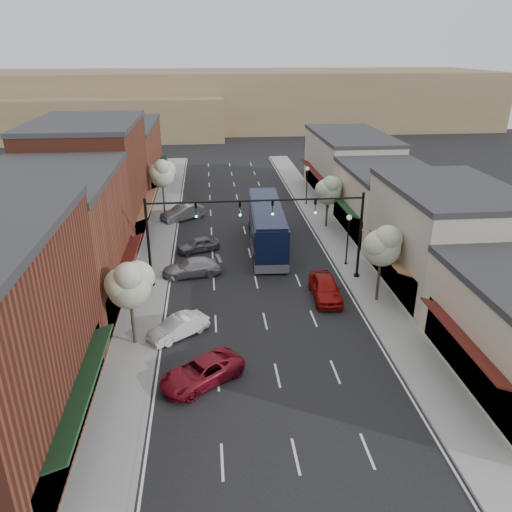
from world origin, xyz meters
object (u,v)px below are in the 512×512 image
object	(u,v)px
parked_car_a	(201,372)
signal_mast_right	(330,224)
parked_car_c	(192,267)
lamp_post_far	(307,179)
parked_car_d	(198,245)
tree_right_near	(383,244)
lamp_post_near	(348,232)
parked_car_b	(178,327)
tree_right_far	(329,189)
red_hatchback	(325,288)
signal_mast_left	(180,229)
tree_left_near	(129,283)
tree_left_far	(162,173)
coach_bus	(266,226)
parked_car_e	(183,212)

from	to	relation	value
parked_car_a	signal_mast_right	bearing A→B (deg)	105.40
parked_car_c	signal_mast_right	bearing A→B (deg)	71.91
lamp_post_far	parked_car_d	bearing A→B (deg)	-133.20
tree_right_near	lamp_post_near	xyz separation A→B (m)	(-0.55, 6.56, -1.45)
lamp_post_far	parked_car_b	bearing A→B (deg)	-116.25
tree_right_far	parked_car_a	world-z (taller)	tree_right_far
tree_right_near	red_hatchback	bearing A→B (deg)	165.40
lamp_post_far	parked_car_b	distance (m)	30.54
signal_mast_left	parked_car_c	size ratio (longest dim) A/B	1.74
parked_car_c	parked_car_d	world-z (taller)	parked_car_c
tree_left_near	tree_left_far	size ratio (longest dim) A/B	0.93
tree_right_near	parked_car_a	world-z (taller)	tree_right_near
tree_left_near	lamp_post_far	size ratio (longest dim) A/B	1.28
parked_car_a	parked_car_c	distance (m)	13.98
tree_right_near	lamp_post_near	world-z (taller)	tree_right_near
signal_mast_right	red_hatchback	xyz separation A→B (m)	(-0.89, -3.11, -3.80)
tree_left_near	parked_car_b	distance (m)	4.47
signal_mast_right	tree_right_near	world-z (taller)	signal_mast_right
lamp_post_near	lamp_post_far	distance (m)	17.50
lamp_post_near	red_hatchback	world-z (taller)	lamp_post_near
signal_mast_right	tree_left_far	bearing A→B (deg)	127.71
tree_right_far	coach_bus	xyz separation A→B (m)	(-6.69, -4.59, -1.97)
tree_left_near	red_hatchback	world-z (taller)	tree_left_near
coach_bus	parked_car_d	size ratio (longest dim) A/B	3.39
lamp_post_near	parked_car_d	size ratio (longest dim) A/B	1.17
signal_mast_right	parked_car_b	distance (m)	14.02
parked_car_c	parked_car_d	xyz separation A→B (m)	(0.44, 5.06, -0.04)
tree_right_far	parked_car_e	world-z (taller)	tree_right_far
tree_left_near	red_hatchback	size ratio (longest dim) A/B	1.18
tree_right_near	parked_car_b	xyz separation A→B (m)	(-14.02, -3.26, -3.80)
lamp_post_far	parked_car_d	size ratio (longest dim) A/B	1.17
red_hatchback	tree_right_near	bearing A→B (deg)	-12.66
tree_left_far	parked_car_d	xyz separation A→B (m)	(3.69, -11.11, -3.96)
lamp_post_far	tree_left_far	bearing A→B (deg)	-172.70
tree_left_near	parked_car_e	size ratio (longest dim) A/B	1.19
signal_mast_right	tree_left_near	bearing A→B (deg)	-149.86
signal_mast_right	tree_right_near	size ratio (longest dim) A/B	1.38
coach_bus	parked_car_a	size ratio (longest dim) A/B	2.69
signal_mast_left	lamp_post_near	size ratio (longest dim) A/B	1.85
red_hatchback	parked_car_a	size ratio (longest dim) A/B	1.01
tree_left_near	parked_car_c	bearing A→B (deg)	71.71
signal_mast_right	signal_mast_left	size ratio (longest dim) A/B	1.00
tree_left_near	signal_mast_right	bearing A→B (deg)	30.14
tree_right_near	parked_car_a	bearing A→B (deg)	-147.06
parked_car_d	lamp_post_near	bearing A→B (deg)	49.91
tree_right_far	parked_car_b	world-z (taller)	tree_right_far
tree_left_far	parked_car_c	xyz separation A→B (m)	(3.25, -16.17, -3.92)
signal_mast_right	parked_car_d	size ratio (longest dim) A/B	2.17
tree_left_near	parked_car_e	world-z (taller)	tree_left_near
tree_left_near	tree_right_near	bearing A→B (deg)	13.55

